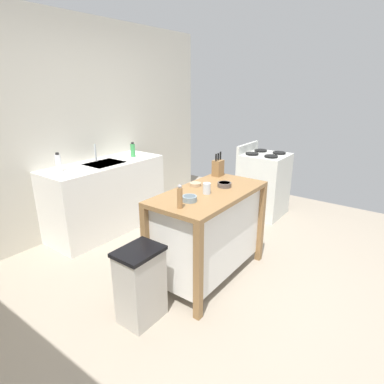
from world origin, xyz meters
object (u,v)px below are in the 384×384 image
Objects in this scene: bowl_ceramic_small at (189,198)px; pepper_grinder at (180,197)px; trash_bin at (141,285)px; stove at (263,184)px; sink_faucet at (95,153)px; bowl_stoneware_deep at (224,185)px; bowl_ceramic_wide at (195,184)px; kitchen_island at (209,229)px; drinking_cup at (207,188)px; bottle_dish_soap at (58,163)px; knife_block at (218,168)px; bottle_spray_cleaner at (133,150)px.

bowl_ceramic_small is 0.65× the size of pepper_grinder.
trash_bin is 0.62× the size of stove.
bowl_stoneware_deep is at bearing -87.81° from sink_faucet.
bowl_stoneware_deep is at bearing -59.45° from bowl_ceramic_wide.
stove is (1.74, 0.05, -0.45)m from bowl_ceramic_wide.
drinking_cup is (-0.07, -0.02, 0.44)m from kitchen_island.
bottle_dish_soap is at bearing 76.13° from trash_bin.
kitchen_island is at bearing -103.74° from bowl_ceramic_wide.
pepper_grinder is 1.94m from sink_faucet.
trash_bin is at bearing -119.30° from sink_faucet.
bottle_dish_soap reaches higher than kitchen_island.
bottle_dish_soap is (-0.43, 1.73, 0.49)m from kitchen_island.
sink_faucet is 0.22× the size of stove.
drinking_cup is 0.42m from pepper_grinder.
knife_block is at bearing 1.90° from bowl_ceramic_wide.
bowl_stoneware_deep reaches higher than bowl_ceramic_wide.
kitchen_island is 0.69m from pepper_grinder.
trash_bin is (-0.77, 0.11, -0.62)m from drinking_cup.
knife_block is at bearing -77.21° from sink_faucet.
trash_bin is at bearing -173.01° from bowl_ceramic_wide.
pepper_grinder is (-0.54, -0.24, 0.08)m from bowl_ceramic_wide.
bowl_ceramic_wide is at bearing 120.55° from bowl_stoneware_deep.
sink_faucet is 1.12× the size of bottle_spray_cleaner.
bowl_stoneware_deep is at bearing -3.98° from bowl_ceramic_small.
kitchen_island is 0.86m from trash_bin.
bottle_spray_cleaner is 0.19× the size of stove.
bottle_dish_soap is (-0.36, 1.75, 0.05)m from drinking_cup.
pepper_grinder is at bearing -20.04° from trash_bin.
knife_block is 2.01× the size of bowl_ceramic_small.
drinking_cup is at bearing -7.86° from trash_bin.
drinking_cup is (-0.55, -0.23, -0.04)m from knife_block.
knife_block reaches higher than bowl_ceramic_small.
bowl_ceramic_small is at bearing 10.68° from pepper_grinder.
sink_faucet is (0.07, 1.60, 0.10)m from bowl_ceramic_wide.
bowl_ceramic_wide is (-0.43, -0.01, -0.07)m from knife_block.
stove is at bearing -33.63° from bottle_dish_soap.
bottle_spray_cleaner is at bearing 76.65° from bowl_stoneware_deep.
trash_bin is (-0.84, 0.09, -0.18)m from kitchen_island.
pepper_grinder is at bearing -175.20° from kitchen_island.
stove is (2.11, 0.26, -0.46)m from bowl_ceramic_small.
pepper_grinder is (-0.97, -0.25, 0.00)m from knife_block.
bottle_dish_soap is at bearing 146.37° from stove.
bowl_ceramic_small is (-0.51, 0.04, 0.00)m from bowl_stoneware_deep.
drinking_cup is (0.25, -0.01, 0.02)m from bowl_ceramic_small.
sink_faucet is (0.44, 1.81, 0.09)m from bowl_ceramic_small.
kitchen_island is 0.71m from knife_block.
trash_bin is at bearing -176.53° from stove.
stove reaches higher than drinking_cup.
bowl_ceramic_wide is 0.18× the size of trash_bin.
bottle_dish_soap reaches higher than pepper_grinder.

